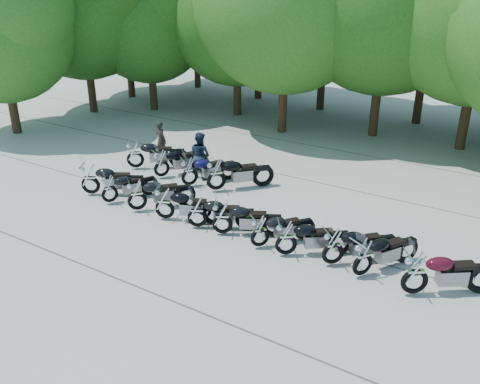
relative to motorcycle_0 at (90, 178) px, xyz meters
The scene contains 26 objects.
ground 5.83m from the motorcycle_0, ahead, with size 90.00×90.00×0.00m, color #9A968B.
tree_0 16.47m from the motorcycle_0, 127.74° to the left, with size 7.50×7.50×9.21m.
tree_1 13.17m from the motorcycle_0, 120.33° to the left, with size 6.97×6.97×8.55m.
tree_2 13.25m from the motorcycle_0, 96.87° to the left, with size 7.31×7.31×8.97m.
tree_9 19.37m from the motorcycle_0, 114.45° to the left, with size 7.59×7.59×9.32m.
tree_10 17.38m from the motorcycle_0, 98.71° to the left, with size 7.78×7.78×9.55m.
tree_11 16.75m from the motorcycle_0, 82.81° to the left, with size 7.56×7.56×9.28m.
tree_12 18.37m from the motorcycle_0, 64.61° to the left, with size 7.88×7.88×9.67m.
tree_17 13.43m from the motorcycle_0, 136.41° to the left, with size 8.31×8.31×10.20m.
motorcycle_0 is the anchor object (origin of this frame).
motorcycle_1 1.12m from the motorcycle_0, ahead, with size 0.63×2.07×1.17m, color black, non-canonical shape.
motorcycle_2 2.37m from the motorcycle_0, ahead, with size 0.69×2.28×1.29m, color black, non-canonical shape.
motorcycle_3 3.58m from the motorcycle_0, ahead, with size 0.69×2.28×1.29m, color black, non-canonical shape.
motorcycle_4 4.83m from the motorcycle_0, ahead, with size 0.66×2.18×1.23m, color black, non-canonical shape.
motorcycle_5 5.75m from the motorcycle_0, ahead, with size 0.67×2.21×1.25m, color black, non-canonical shape.
motorcycle_6 7.12m from the motorcycle_0, ahead, with size 0.62×2.05×1.16m, color black, non-canonical shape.
motorcycle_7 7.98m from the motorcycle_0, ahead, with size 0.67×2.20×1.24m, color black, non-canonical shape.
motorcycle_8 9.32m from the motorcycle_0, ahead, with size 0.68×2.23×1.26m, color black, non-canonical shape.
motorcycle_9 10.20m from the motorcycle_0, ahead, with size 0.68×2.24×1.26m, color black, non-canonical shape.
motorcycle_10 11.59m from the motorcycle_0, ahead, with size 0.74×2.44×1.38m, color #3E0815, non-canonical shape.
motorcycle_11 2.88m from the motorcycle_0, 98.99° to the left, with size 0.75×2.46×1.39m, color black, non-canonical shape.
motorcycle_12 2.88m from the motorcycle_0, 67.72° to the left, with size 0.69×2.28×1.29m, color black, non-canonical shape.
motorcycle_13 3.61m from the motorcycle_0, 44.97° to the left, with size 0.69×2.27×1.28m, color #100D3A, non-canonical shape.
motorcycle_14 4.56m from the motorcycle_0, 36.32° to the left, with size 0.77×2.52×1.43m, color black, non-canonical shape.
rider_0 4.40m from the motorcycle_0, 94.67° to the left, with size 0.61×0.40×1.68m, color black.
rider_1 4.24m from the motorcycle_0, 56.23° to the left, with size 0.90×0.70×1.86m, color #1A2937.
Camera 1 is at (7.80, -10.98, 7.57)m, focal length 38.00 mm.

